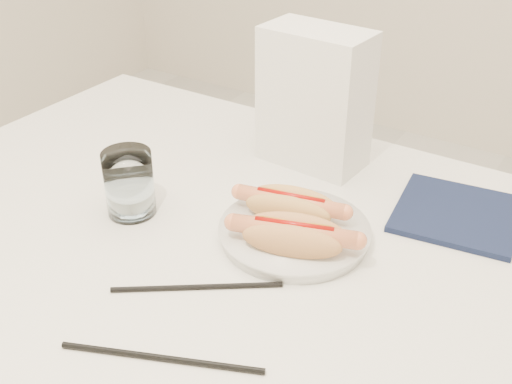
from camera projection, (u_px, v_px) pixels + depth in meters
The scene contains 9 objects.
table at pixel (248, 280), 0.89m from camera, with size 1.20×0.80×0.75m.
plate at pixel (294, 234), 0.87m from camera, with size 0.20×0.20×0.02m, color white.
hotdog_left at pixel (291, 206), 0.88m from camera, with size 0.16×0.08×0.04m.
hotdog_right at pixel (294, 236), 0.82m from camera, with size 0.16×0.10×0.04m.
water_glass at pixel (129, 183), 0.91m from camera, with size 0.07×0.07×0.10m, color white.
chopstick_near at pixel (197, 287), 0.78m from camera, with size 0.01×0.01×0.21m, color black.
chopstick_far at pixel (162, 358), 0.68m from camera, with size 0.01×0.01×0.23m, color black.
napkin_box at pixel (315, 98), 1.01m from camera, with size 0.17×0.09×0.23m, color white.
navy_napkin at pixel (457, 214), 0.92m from camera, with size 0.17×0.17×0.01m, color #101833.
Camera 1 is at (0.39, -0.58, 1.26)m, focal length 44.23 mm.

